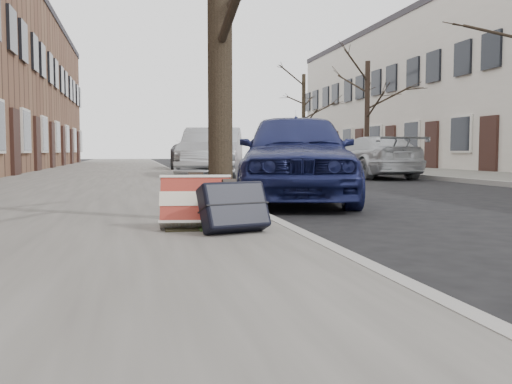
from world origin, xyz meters
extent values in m
plane|color=black|center=(0.00, 0.00, 0.00)|extent=(120.00, 120.00, 0.00)
cube|color=slate|center=(-3.70, 15.00, 0.06)|extent=(5.00, 70.00, 0.12)
cube|color=slate|center=(7.80, 15.00, 0.06)|extent=(4.00, 70.00, 0.12)
cube|color=black|center=(-2.00, 1.20, 0.13)|extent=(0.85, 0.85, 0.02)
cube|color=maroon|center=(-2.14, 0.97, 0.36)|extent=(0.67, 0.43, 0.49)
cube|color=black|center=(-1.85, 0.62, 0.35)|extent=(0.67, 0.51, 0.47)
imported|color=#181E4E|center=(-0.09, 4.80, 0.75)|extent=(2.76, 4.71, 1.50)
imported|color=#A2A5A9|center=(-0.33, 13.10, 0.78)|extent=(2.68, 4.99, 1.56)
imported|color=#3D3D42|center=(0.09, 19.71, 0.76)|extent=(2.92, 5.63, 1.52)
imported|color=#AEB2B6|center=(4.63, 12.53, 0.64)|extent=(1.87, 4.45, 1.28)
imported|color=maroon|center=(4.85, 20.43, 0.65)|extent=(1.55, 3.81, 1.29)
cylinder|color=black|center=(7.20, 18.96, 2.41)|extent=(0.22, 0.22, 4.57)
cylinder|color=black|center=(7.20, 28.37, 2.75)|extent=(0.22, 0.22, 5.25)
camera|label=1|loc=(-2.69, -4.24, 0.83)|focal=40.00mm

